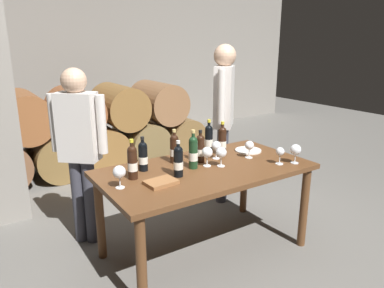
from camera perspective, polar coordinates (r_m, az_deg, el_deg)
ground_plane at (r=3.25m, az=2.00°, el=-16.43°), size 14.00×14.00×0.00m
cellar_back_wall at (r=6.64m, az=-19.64°, el=12.17°), size 10.00×0.24×2.80m
barrel_stack at (r=5.23m, az=-14.50°, el=2.24°), size 3.12×0.90×1.15m
dining_table at (r=2.95m, az=2.13°, el=-5.41°), size 1.70×0.90×0.76m
wine_bottle_0 at (r=2.70m, az=-2.18°, el=-2.69°), size 0.07×0.07×0.28m
wine_bottle_1 at (r=3.00m, az=-2.82°, el=-0.68°), size 0.07×0.07×0.29m
wine_bottle_2 at (r=3.22m, az=4.80°, el=0.57°), size 0.07×0.07×0.30m
wine_bottle_3 at (r=2.68m, az=-9.40°, el=-2.81°), size 0.07×0.07×0.30m
wine_bottle_4 at (r=2.86m, az=0.19°, el=-1.27°), size 0.07×0.07×0.32m
wine_bottle_5 at (r=3.01m, az=1.32°, el=-0.66°), size 0.07×0.07×0.28m
wine_bottle_6 at (r=2.84m, az=-7.76°, el=-1.87°), size 0.07×0.07×0.28m
wine_bottle_7 at (r=3.25m, az=2.67°, el=0.83°), size 0.07×0.07×0.31m
wine_glass_0 at (r=3.16m, az=9.00°, el=-0.28°), size 0.08×0.08×0.15m
wine_glass_1 at (r=2.92m, az=2.41°, el=-1.38°), size 0.09×0.09×0.16m
wine_glass_2 at (r=3.10m, az=16.07°, el=-0.93°), size 0.09×0.09×0.16m
wine_glass_3 at (r=2.54m, az=-11.42°, el=-4.43°), size 0.09×0.09×0.16m
wine_glass_4 at (r=3.11m, az=3.87°, el=-0.38°), size 0.08×0.08×0.16m
wine_glass_5 at (r=3.05m, az=13.75°, el=-1.27°), size 0.07×0.07×0.15m
wine_glass_6 at (r=2.92m, az=4.64°, el=-1.43°), size 0.09×0.09×0.16m
tasting_notebook at (r=2.59m, az=-4.93°, el=-6.06°), size 0.23×0.18×0.03m
serving_plate at (r=3.38m, az=8.87°, el=-1.00°), size 0.24×0.24×0.01m
sommelier_presenting at (r=3.87m, az=5.02°, el=5.51°), size 0.37×0.37×1.72m
taster_seated_left at (r=3.17m, az=-17.39°, el=0.23°), size 0.39×0.36×1.54m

